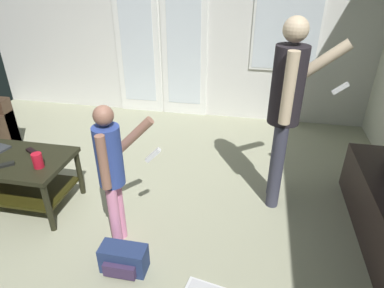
# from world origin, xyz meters

# --- Properties ---
(ground_plane) EXTENTS (5.45, 4.81, 0.02)m
(ground_plane) POSITION_xyz_m (0.00, 0.00, -0.01)
(ground_plane) COLOR #A1A285
(wall_back_with_doors) EXTENTS (5.45, 0.09, 2.92)m
(wall_back_with_doors) POSITION_xyz_m (0.03, 2.37, 1.41)
(wall_back_with_doors) COLOR silver
(wall_back_with_doors) RESTS_ON ground_plane
(coffee_table) EXTENTS (1.07, 0.60, 0.50)m
(coffee_table) POSITION_xyz_m (-0.89, -0.03, 0.36)
(coffee_table) COLOR black
(coffee_table) RESTS_ON ground_plane
(person_adult) EXTENTS (0.63, 0.45, 1.66)m
(person_adult) POSITION_xyz_m (1.44, 0.49, 0.99)
(person_adult) COLOR #3C3D4F
(person_adult) RESTS_ON ground_plane
(person_child) EXTENTS (0.42, 0.36, 1.18)m
(person_child) POSITION_xyz_m (0.23, -0.31, 0.71)
(person_child) COLOR pink
(person_child) RESTS_ON ground_plane
(backpack) EXTENTS (0.34, 0.19, 0.21)m
(backpack) POSITION_xyz_m (0.35, -0.57, 0.10)
(backpack) COLOR navy
(backpack) RESTS_ON ground_plane
(cup_near_edge) EXTENTS (0.08, 0.08, 0.13)m
(cup_near_edge) POSITION_xyz_m (-0.52, -0.12, 0.56)
(cup_near_edge) COLOR red
(cup_near_edge) RESTS_ON coffee_table
(tv_remote_black) EXTENTS (0.16, 0.15, 0.02)m
(tv_remote_black) POSITION_xyz_m (-0.82, -0.16, 0.51)
(tv_remote_black) COLOR black
(tv_remote_black) RESTS_ON coffee_table
(dvd_remote_slim) EXTENTS (0.17, 0.13, 0.02)m
(dvd_remote_slim) POSITION_xyz_m (-0.71, 0.08, 0.51)
(dvd_remote_slim) COLOR black
(dvd_remote_slim) RESTS_ON coffee_table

